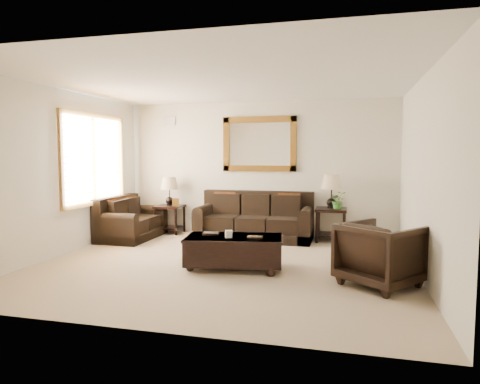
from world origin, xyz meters
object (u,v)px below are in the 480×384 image
(sofa, at_px, (255,222))
(end_table_left, at_px, (170,197))
(loveseat, at_px, (129,223))
(armchair, at_px, (381,251))
(coffee_table, at_px, (234,249))
(end_table_right, at_px, (331,198))

(sofa, xyz_separation_m, end_table_left, (-1.84, 0.13, 0.44))
(loveseat, relative_size, armchair, 1.66)
(loveseat, xyz_separation_m, end_table_left, (0.55, 0.70, 0.46))
(loveseat, bearing_deg, coffee_table, -123.08)
(sofa, height_order, coffee_table, sofa)
(armchair, bearing_deg, sofa, -10.84)
(sofa, bearing_deg, coffee_table, -85.44)
(sofa, height_order, loveseat, sofa)
(end_table_left, relative_size, end_table_right, 0.93)
(loveseat, xyz_separation_m, end_table_right, (3.84, 0.68, 0.53))
(end_table_left, xyz_separation_m, coffee_table, (2.02, -2.38, -0.47))
(loveseat, relative_size, end_table_right, 1.15)
(sofa, xyz_separation_m, coffee_table, (0.18, -2.25, -0.04))
(loveseat, distance_m, end_table_left, 1.01)
(loveseat, xyz_separation_m, coffee_table, (2.57, -1.67, -0.01))
(sofa, height_order, end_table_right, end_table_right)
(loveseat, distance_m, end_table_right, 3.94)
(end_table_left, bearing_deg, sofa, -4.08)
(end_table_right, xyz_separation_m, coffee_table, (-1.27, -2.36, -0.54))
(end_table_left, height_order, coffee_table, end_table_left)
(loveseat, distance_m, armchair, 4.97)
(end_table_left, height_order, end_table_right, end_table_right)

